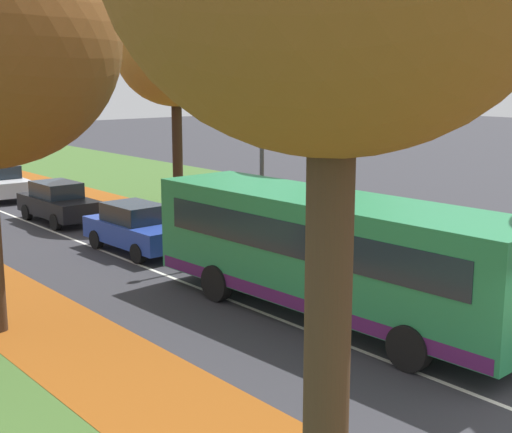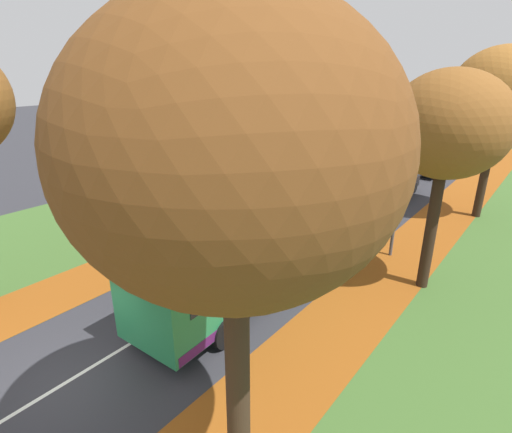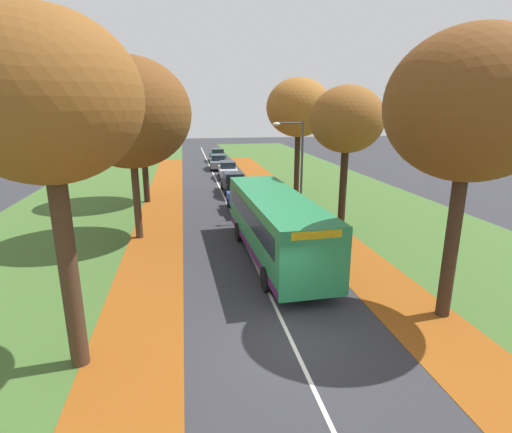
{
  "view_description": "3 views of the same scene",
  "coord_description": "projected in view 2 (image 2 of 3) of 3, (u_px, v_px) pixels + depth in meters",
  "views": [
    {
      "loc": [
        -10.99,
        -4.72,
        5.81
      ],
      "look_at": [
        0.84,
        9.39,
        2.14
      ],
      "focal_mm": 50.0,
      "sensor_mm": 36.0,
      "label": 1
    },
    {
      "loc": [
        9.26,
        -3.54,
        8.03
      ],
      "look_at": [
        -0.29,
        8.56,
        2.14
      ],
      "focal_mm": 28.0,
      "sensor_mm": 36.0,
      "label": 2
    },
    {
      "loc": [
        -2.92,
        -10.14,
        6.84
      ],
      "look_at": [
        0.16,
        7.05,
        2.0
      ],
      "focal_mm": 28.0,
      "sensor_mm": 36.0,
      "label": 3
    }
  ],
  "objects": [
    {
      "name": "car_blue_lead",
      "position": [
        353.0,
        207.0,
        21.49
      ],
      "size": [
        1.88,
        4.25,
        1.62
      ],
      "color": "#233D9E",
      "rests_on": "ground"
    },
    {
      "name": "leaf_litter_right",
      "position": [
        412.0,
        250.0,
        18.42
      ],
      "size": [
        2.8,
        60.0,
        0.0
      ],
      "primitive_type": "cube",
      "color": "#8C4714",
      "rests_on": "grass_verge_right"
    },
    {
      "name": "leaf_litter_left",
      "position": [
        256.0,
        208.0,
        23.74
      ],
      "size": [
        2.8,
        60.0,
        0.0
      ],
      "primitive_type": "cube",
      "color": "#8C4714",
      "rests_on": "grass_verge_left"
    },
    {
      "name": "grass_verge_left",
      "position": [
        257.0,
        175.0,
        30.81
      ],
      "size": [
        12.0,
        90.0,
        0.01
      ],
      "primitive_type": "cube",
      "color": "#3D6028",
      "rests_on": "ground"
    },
    {
      "name": "car_black_following",
      "position": [
        397.0,
        183.0,
        25.99
      ],
      "size": [
        1.84,
        4.23,
        1.62
      ],
      "color": "black",
      "rests_on": "ground"
    },
    {
      "name": "ground_plane",
      "position": [
        69.0,
        381.0,
        10.82
      ],
      "size": [
        160.0,
        160.0,
        0.0
      ],
      "primitive_type": "plane",
      "color": "#2D2D33"
    },
    {
      "name": "car_silver_third_in_line",
      "position": [
        433.0,
        164.0,
        30.87
      ],
      "size": [
        1.92,
        4.27,
        1.62
      ],
      "color": "#B7BABF",
      "rests_on": "ground"
    },
    {
      "name": "tree_right_near",
      "position": [
        448.0,
        126.0,
        13.3
      ],
      "size": [
        4.06,
        4.06,
        7.97
      ],
      "color": "black",
      "rests_on": "ground"
    },
    {
      "name": "tree_right_mid",
      "position": [
        502.0,
        92.0,
        20.17
      ],
      "size": [
        4.99,
        4.99,
        8.99
      ],
      "color": "black",
      "rests_on": "ground"
    },
    {
      "name": "streetlamp_right",
      "position": [
        393.0,
        173.0,
        16.79
      ],
      "size": [
        1.89,
        0.28,
        6.0
      ],
      "color": "#47474C",
      "rests_on": "ground"
    },
    {
      "name": "road_centre_line",
      "position": [
        370.0,
        199.0,
        25.48
      ],
      "size": [
        0.12,
        80.0,
        0.01
      ],
      "primitive_type": "cube",
      "color": "silver",
      "rests_on": "ground"
    },
    {
      "name": "tree_left_mid",
      "position": [
        295.0,
        80.0,
        25.98
      ],
      "size": [
        6.04,
        6.04,
        9.81
      ],
      "color": "black",
      "rests_on": "ground"
    },
    {
      "name": "bus",
      "position": [
        255.0,
        249.0,
        14.63
      ],
      "size": [
        2.94,
        10.49,
        2.98
      ],
      "color": "#237A47",
      "rests_on": "ground"
    },
    {
      "name": "car_grey_fourth_in_line",
      "position": [
        447.0,
        151.0,
        35.47
      ],
      "size": [
        1.94,
        4.28,
        1.62
      ],
      "color": "slate",
      "rests_on": "ground"
    },
    {
      "name": "tree_left_near",
      "position": [
        205.0,
        97.0,
        19.8
      ],
      "size": [
        6.09,
        6.09,
        9.25
      ],
      "color": "#422D1E",
      "rests_on": "ground"
    },
    {
      "name": "tree_right_nearest",
      "position": [
        233.0,
        153.0,
        5.76
      ],
      "size": [
        5.03,
        5.03,
        9.13
      ],
      "color": "#382619",
      "rests_on": "ground"
    },
    {
      "name": "car_green_trailing",
      "position": [
        469.0,
        141.0,
        39.91
      ],
      "size": [
        1.84,
        4.23,
        1.62
      ],
      "color": "#1E6038",
      "rests_on": "ground"
    }
  ]
}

